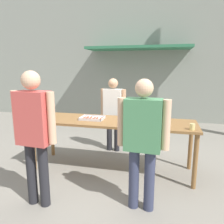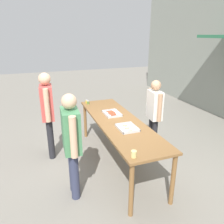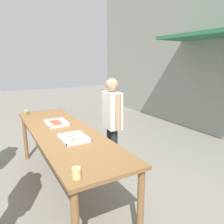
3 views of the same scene
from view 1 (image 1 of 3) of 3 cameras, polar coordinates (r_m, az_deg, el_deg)
name	(u,v)px [view 1 (image 1 of 3)]	position (r m, az deg, el deg)	size (l,w,h in m)	color
ground_plane	(112,169)	(4.10, 0.00, -14.61)	(24.00, 24.00, 0.00)	gray
building_facade_back	(140,54)	(7.62, 7.33, 14.87)	(12.00, 1.11, 4.50)	gray
serving_table	(112,125)	(3.81, 0.00, -3.55)	(2.85, 0.81, 0.91)	brown
food_tray_sausages	(92,118)	(3.89, -5.21, -1.70)	(0.41, 0.31, 0.04)	silver
food_tray_buns	(135,121)	(3.72, 6.14, -2.32)	(0.39, 0.32, 0.05)	silver
condiment_jar_mustard	(36,118)	(4.03, -19.26, -1.50)	(0.06, 0.06, 0.08)	gold
condiment_jar_ketchup	(41,118)	(3.99, -18.17, -1.54)	(0.06, 0.06, 0.08)	#567A38
beer_cup	(192,127)	(3.43, 20.22, -3.64)	(0.08, 0.08, 0.09)	#DBC67A
person_server_behind_table	(113,108)	(4.68, 0.29, 0.93)	(0.56, 0.25, 1.58)	#232328
person_customer_holding_hotdog	(34,128)	(2.93, -19.65, -3.93)	(0.61, 0.26, 1.78)	#232328
person_customer_with_cup	(143,135)	(2.72, 8.06, -6.00)	(0.64, 0.27, 1.68)	#333851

